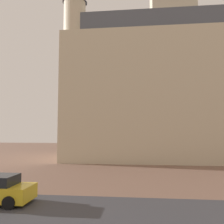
% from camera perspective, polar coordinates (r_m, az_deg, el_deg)
% --- Properties ---
extents(ground_plane, '(120.00, 120.00, 0.00)m').
position_cam_1_polar(ground_plane, '(12.85, -0.63, -22.09)').
color(ground_plane, brown).
extents(street_asphalt_strip, '(120.00, 6.65, 0.00)m').
position_cam_1_polar(street_asphalt_strip, '(11.38, -1.65, -24.43)').
color(street_asphalt_strip, '#38383D').
rests_on(street_asphalt_strip, ground_plane).
extents(landmark_building, '(23.56, 12.51, 31.38)m').
position_cam_1_polar(landmark_building, '(33.66, 10.63, 6.36)').
color(landmark_building, beige).
rests_on(landmark_building, ground_plane).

